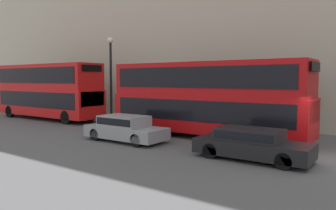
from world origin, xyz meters
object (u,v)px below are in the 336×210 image
at_px(bus_leading, 205,96).
at_px(car_dark_sedan, 251,143).
at_px(bus_second_in_queue, 48,89).
at_px(car_hatchback, 125,128).

bearing_deg(bus_leading, car_dark_sedan, -130.21).
distance_m(bus_leading, car_dark_sedan, 5.52).
height_order(bus_second_in_queue, car_hatchback, bus_second_in_queue).
relative_size(bus_second_in_queue, car_hatchback, 2.40).
relative_size(bus_leading, bus_second_in_queue, 1.06).
bearing_deg(car_dark_sedan, bus_leading, 49.79).
bearing_deg(bus_second_in_queue, car_dark_sedan, -100.36).
xyz_separation_m(bus_leading, bus_second_in_queue, (0.00, 14.57, 0.13)).
bearing_deg(bus_leading, bus_second_in_queue, 90.00).
distance_m(bus_leading, bus_second_in_queue, 14.57).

